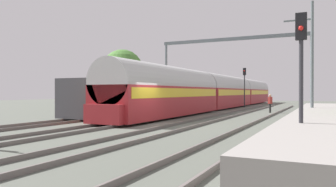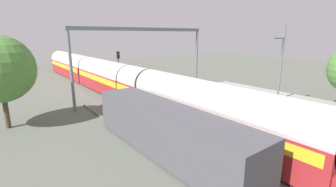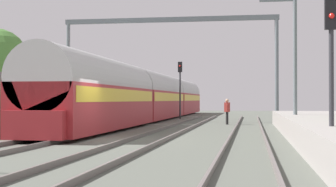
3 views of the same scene
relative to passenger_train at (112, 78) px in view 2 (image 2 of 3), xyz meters
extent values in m
plane|color=#565A51|center=(1.97, -22.14, -1.97)|extent=(120.00, 120.00, 0.00)
cube|color=#655D5A|center=(-0.72, -22.14, -1.89)|extent=(0.08, 60.00, 0.16)
cube|color=#655D5A|center=(0.72, -22.14, -1.89)|extent=(0.08, 60.00, 0.16)
cube|color=#655D5A|center=(3.22, -22.14, -1.89)|extent=(0.08, 60.00, 0.16)
cube|color=#655D5A|center=(4.65, -22.14, -1.89)|extent=(0.08, 60.00, 0.16)
cube|color=gray|center=(11.69, -20.14, -1.52)|extent=(4.40, 28.00, 0.90)
cube|color=maroon|center=(0.00, -16.31, -0.71)|extent=(2.90, 16.00, 2.20)
cube|color=gold|center=(0.00, -16.31, -0.08)|extent=(2.93, 15.36, 0.64)
cylinder|color=#BCBCBC|center=(0.00, -16.31, 0.59)|extent=(2.84, 16.00, 2.84)
cube|color=maroon|center=(0.00, 0.04, -0.71)|extent=(2.90, 16.00, 2.20)
cube|color=gold|center=(0.00, 0.04, -0.08)|extent=(2.93, 15.36, 0.64)
cylinder|color=#BCBCBC|center=(0.00, 0.04, 0.59)|extent=(2.84, 16.00, 2.84)
cube|color=maroon|center=(0.00, 16.39, -0.71)|extent=(2.90, 16.00, 2.20)
cube|color=gold|center=(0.00, 16.39, -0.08)|extent=(2.93, 15.36, 0.64)
cylinder|color=#BCBCBC|center=(0.00, 16.39, 0.59)|extent=(2.84, 16.00, 2.84)
cube|color=#47474C|center=(-3.93, -16.29, -0.46)|extent=(2.80, 13.00, 2.70)
cube|color=black|center=(-3.93, -16.29, -1.76)|extent=(2.52, 11.96, 0.10)
cylinder|color=black|center=(6.43, -7.60, -1.55)|extent=(0.24, 0.24, 0.85)
cube|color=maroon|center=(6.43, -7.60, -0.80)|extent=(0.39, 0.46, 0.64)
sphere|color=tan|center=(6.43, -7.60, -0.36)|extent=(0.24, 0.24, 0.24)
cylinder|color=#2D2D33|center=(1.92, 2.00, 0.07)|extent=(0.14, 0.14, 4.08)
cube|color=black|center=(1.92, 2.00, 2.55)|extent=(0.36, 0.20, 0.90)
sphere|color=red|center=(1.92, 1.88, 2.63)|extent=(0.16, 0.16, 0.16)
cylinder|color=slate|center=(-5.93, -4.42, 1.78)|extent=(0.28, 0.28, 7.50)
cylinder|color=slate|center=(9.87, -4.42, 1.78)|extent=(0.28, 0.28, 7.50)
cube|color=slate|center=(1.97, -4.42, 5.71)|extent=(16.20, 0.24, 0.36)
cylinder|color=slate|center=(10.27, -15.54, 2.03)|extent=(0.20, 0.20, 8.00)
cube|color=slate|center=(9.37, -15.54, 4.83)|extent=(1.80, 0.10, 0.10)
cylinder|color=#4C3826|center=(-11.37, -5.51, -0.59)|extent=(0.36, 0.36, 2.76)
camera|label=1|loc=(11.02, -39.32, -0.04)|focal=35.02mm
camera|label=2|loc=(-12.28, -27.33, 5.17)|focal=25.96mm
camera|label=3|loc=(8.04, -43.05, -0.32)|focal=55.93mm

